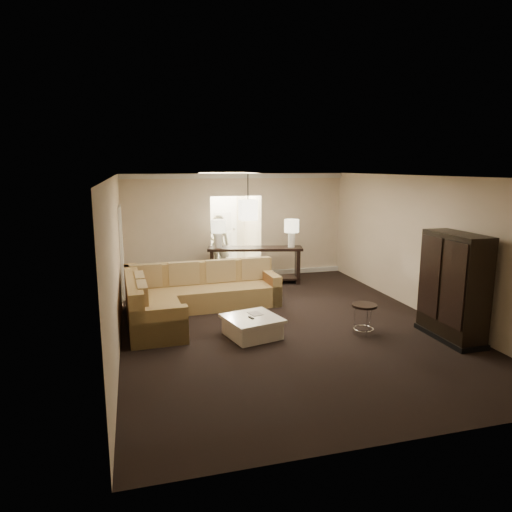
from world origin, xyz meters
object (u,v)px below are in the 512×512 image
object	(u,v)px
armoire	(453,289)
drink_table	(364,313)
person	(218,242)
coffee_table	(252,326)
sectional_sofa	(189,296)
console_table	(255,262)

from	to	relation	value
armoire	drink_table	size ratio (longest dim) A/B	3.35
drink_table	person	size ratio (longest dim) A/B	0.30
coffee_table	armoire	world-z (taller)	armoire
coffee_table	drink_table	distance (m)	2.02
coffee_table	sectional_sofa	bearing A→B (deg)	121.03
sectional_sofa	console_table	world-z (taller)	sectional_sofa
armoire	person	size ratio (longest dim) A/B	1.00
console_table	person	size ratio (longest dim) A/B	1.32
sectional_sofa	armoire	distance (m)	4.99
coffee_table	person	xyz separation A→B (m)	(0.29, 4.80, 0.75)
drink_table	person	distance (m)	5.50
coffee_table	person	distance (m)	4.87
armoire	console_table	bearing A→B (deg)	115.92
coffee_table	console_table	bearing A→B (deg)	74.21
console_table	drink_table	xyz separation A→B (m)	(0.92, -4.11, -0.16)
drink_table	person	world-z (taller)	person
person	sectional_sofa	bearing A→B (deg)	73.28
drink_table	coffee_table	bearing A→B (deg)	168.11
sectional_sofa	coffee_table	world-z (taller)	sectional_sofa
coffee_table	console_table	xyz separation A→B (m)	(1.05, 3.70, 0.37)
console_table	drink_table	size ratio (longest dim) A/B	4.45
coffee_table	drink_table	xyz separation A→B (m)	(1.97, -0.41, 0.21)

